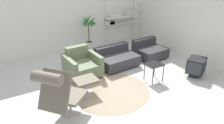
% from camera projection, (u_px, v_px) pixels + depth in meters
% --- Properties ---
extents(ground_plane, '(12.00, 12.00, 0.00)m').
position_uv_depth(ground_plane, '(111.00, 82.00, 5.74)').
color(ground_plane, silver).
extents(wall_back, '(12.00, 0.09, 2.80)m').
position_uv_depth(wall_back, '(69.00, 10.00, 7.36)').
color(wall_back, silver).
rests_on(wall_back, ground_plane).
extents(wall_right, '(0.06, 12.00, 2.80)m').
position_uv_depth(wall_right, '(197.00, 16.00, 6.53)').
color(wall_right, silver).
rests_on(wall_right, ground_plane).
extents(round_rug, '(1.94, 1.94, 0.01)m').
position_uv_depth(round_rug, '(110.00, 91.00, 5.33)').
color(round_rug, tan).
rests_on(round_rug, ground_plane).
extents(lounge_chair, '(1.13, 1.07, 1.22)m').
position_uv_depth(lounge_chair, '(59.00, 90.00, 4.00)').
color(lounge_chair, '#BCBCC1').
rests_on(lounge_chair, ground_plane).
extents(ottoman, '(0.53, 0.45, 0.39)m').
position_uv_depth(ottoman, '(86.00, 82.00, 5.10)').
color(ottoman, '#BCBCC1').
rests_on(ottoman, ground_plane).
extents(armchair_red, '(0.90, 0.90, 0.76)m').
position_uv_depth(armchair_red, '(82.00, 66.00, 5.97)').
color(armchair_red, silver).
rests_on(armchair_red, ground_plane).
extents(couch_low, '(1.19, 0.91, 0.58)m').
position_uv_depth(couch_low, '(117.00, 59.00, 6.55)').
color(couch_low, black).
rests_on(couch_low, ground_plane).
extents(couch_second, '(0.97, 0.89, 0.58)m').
position_uv_depth(couch_second, '(149.00, 51.00, 7.15)').
color(couch_second, black).
rests_on(couch_second, ground_plane).
extents(side_table, '(0.38, 0.38, 0.48)m').
position_uv_depth(side_table, '(154.00, 66.00, 5.64)').
color(side_table, black).
rests_on(side_table, ground_plane).
extents(crt_television, '(0.63, 0.60, 0.52)m').
position_uv_depth(crt_television, '(196.00, 66.00, 5.94)').
color(crt_television, black).
rests_on(crt_television, ground_plane).
extents(potted_plant, '(0.52, 0.48, 1.26)m').
position_uv_depth(potted_plant, '(89.00, 32.00, 7.62)').
color(potted_plant, silver).
rests_on(potted_plant, ground_plane).
extents(shelf_unit, '(1.33, 0.28, 1.67)m').
position_uv_depth(shelf_unit, '(120.00, 18.00, 8.25)').
color(shelf_unit, '#BCBCC1').
rests_on(shelf_unit, ground_plane).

